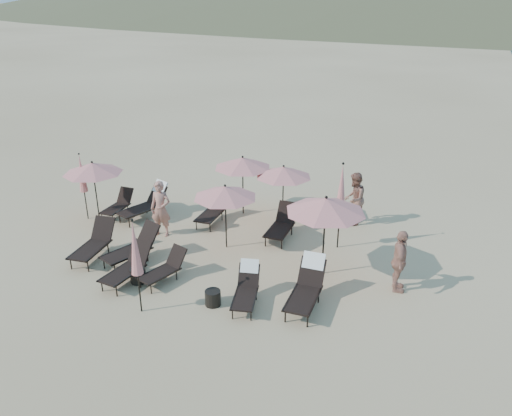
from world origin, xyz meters
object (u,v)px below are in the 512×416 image
at_px(lounger_9, 282,224).
at_px(umbrella_open_0, 93,168).
at_px(lounger_4, 247,287).
at_px(umbrella_open_3, 243,163).
at_px(lounger_5, 307,286).
at_px(lounger_2, 128,267).
at_px(umbrella_open_2, 326,205).
at_px(lounger_7, 147,202).
at_px(side_table_0, 138,275).
at_px(umbrella_open_1, 225,192).
at_px(umbrella_closed_2, 82,174).
at_px(beachgoer_c, 399,261).
at_px(beachgoer_b, 354,199).
at_px(side_table_1, 213,298).
at_px(umbrella_closed_0, 135,249).
at_px(umbrella_open_4, 284,172).
at_px(beachgoer_a, 161,209).
at_px(lounger_0, 94,243).
at_px(lounger_8, 212,210).
at_px(lounger_1, 133,247).
at_px(umbrella_closed_1, 341,189).
at_px(lounger_3, 164,268).
at_px(lounger_6, 118,204).

distance_m(lounger_9, umbrella_open_0, 6.75).
xyz_separation_m(lounger_4, umbrella_open_3, (-2.48, 5.20, 1.49)).
relative_size(lounger_5, umbrella_open_0, 0.86).
height_order(lounger_2, umbrella_open_2, umbrella_open_2).
distance_m(lounger_7, side_table_0, 4.51).
distance_m(lounger_4, umbrella_open_1, 3.47).
height_order(lounger_4, umbrella_closed_2, umbrella_closed_2).
xyz_separation_m(umbrella_open_3, beachgoer_c, (5.97, -3.06, -1.06)).
bearing_deg(umbrella_open_1, beachgoer_b, 45.50).
distance_m(side_table_1, beachgoer_b, 6.75).
bearing_deg(side_table_0, umbrella_closed_2, 145.78).
bearing_deg(lounger_7, umbrella_closed_0, -37.76).
bearing_deg(umbrella_open_4, beachgoer_c, -34.01).
bearing_deg(side_table_0, umbrella_closed_0, -51.63).
bearing_deg(side_table_1, beachgoer_a, 139.37).
bearing_deg(umbrella_open_0, umbrella_closed_0, -41.16).
distance_m(lounger_0, lounger_8, 4.24).
xyz_separation_m(lounger_0, lounger_2, (1.78, -0.73, -0.04)).
distance_m(lounger_2, umbrella_closed_2, 5.05).
bearing_deg(lounger_1, umbrella_closed_1, 50.73).
bearing_deg(lounger_8, lounger_7, -170.80).
height_order(lounger_3, beachgoer_b, beachgoer_b).
bearing_deg(umbrella_open_3, lounger_8, -121.11).
bearing_deg(side_table_1, lounger_6, 147.23).
distance_m(umbrella_open_0, umbrella_open_2, 8.38).
bearing_deg(lounger_1, umbrella_open_2, 35.26).
bearing_deg(umbrella_open_0, umbrella_open_2, -3.28).
height_order(umbrella_closed_1, beachgoer_c, umbrella_closed_1).
relative_size(lounger_4, lounger_6, 1.09).
relative_size(lounger_2, umbrella_closed_2, 0.70).
height_order(lounger_9, umbrella_open_2, umbrella_open_2).
relative_size(umbrella_open_0, umbrella_open_3, 0.99).
height_order(umbrella_closed_0, beachgoer_b, umbrella_closed_0).
distance_m(umbrella_open_1, side_table_1, 3.62).
bearing_deg(lounger_2, lounger_5, 14.92).
xyz_separation_m(umbrella_closed_2, side_table_1, (6.65, -3.03, -1.50)).
relative_size(lounger_1, beachgoer_a, 1.03).
height_order(umbrella_open_3, umbrella_closed_1, umbrella_closed_1).
height_order(lounger_6, umbrella_open_4, umbrella_open_4).
xyz_separation_m(lounger_0, umbrella_open_3, (2.78, 4.80, 1.46)).
bearing_deg(lounger_0, lounger_7, 86.73).
relative_size(lounger_7, side_table_1, 4.90).
bearing_deg(lounger_5, umbrella_open_3, 127.30).
relative_size(lounger_6, lounger_8, 0.89).
bearing_deg(beachgoer_b, umbrella_open_2, -1.90).
height_order(umbrella_open_2, umbrella_closed_0, umbrella_closed_0).
bearing_deg(lounger_2, lounger_6, 135.67).
bearing_deg(side_table_0, umbrella_closed_1, 42.75).
bearing_deg(lounger_3, lounger_0, -170.30).
height_order(side_table_0, side_table_1, side_table_0).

